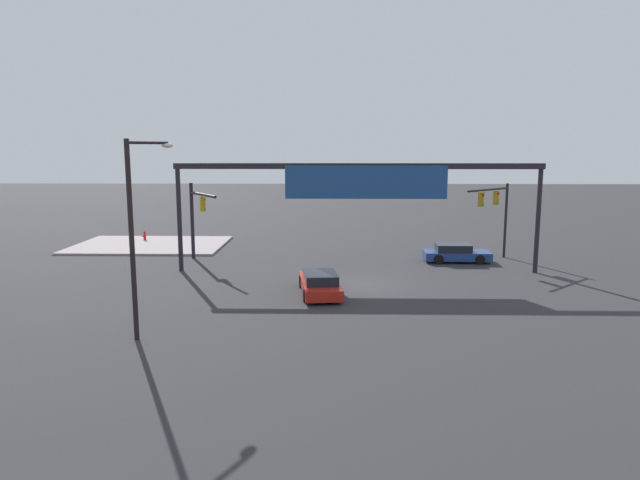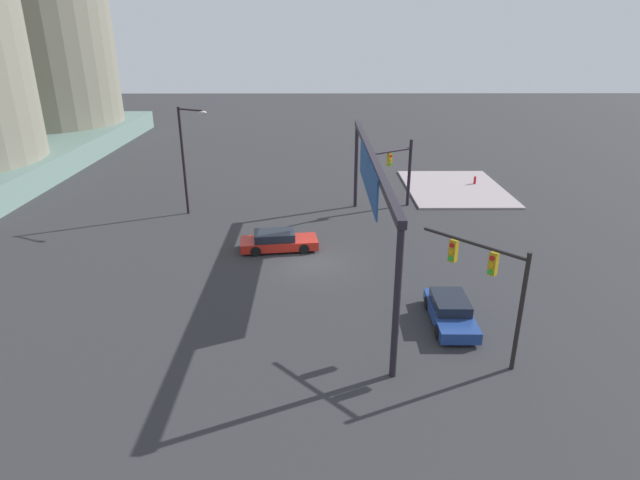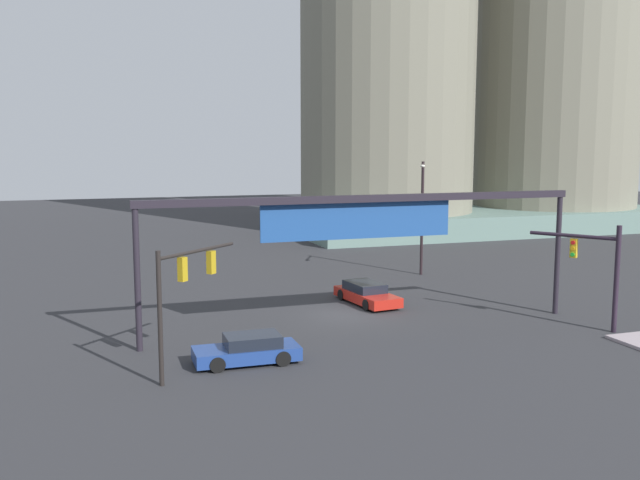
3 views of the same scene
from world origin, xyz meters
name	(u,v)px [view 2 (image 2 of 3)]	position (x,y,z in m)	size (l,w,h in m)	color
ground_plane	(310,264)	(0.00, 0.00, 0.00)	(182.56, 182.56, 0.00)	#2D2D30
sidewalk_corner	(454,188)	(15.78, -12.47, 0.07)	(11.47, 8.29, 0.15)	#9B8C92
traffic_signal_near_corner	(491,276)	(-9.49, -7.42, 3.71)	(3.58, 3.40, 5.17)	black
traffic_signal_opposite_side	(401,165)	(10.69, -6.83, 3.35)	(2.60, 3.80, 5.23)	black
streetlamp_curved_arm	(186,153)	(9.20, 9.10, 4.62)	(1.37, 2.36, 7.92)	black
overhead_sign_gantry	(370,173)	(-0.14, -3.36, 5.59)	(22.28, 0.43, 6.67)	black
sedan_car_approaching	(278,241)	(2.17, 2.07, 0.58)	(2.45, 5.01, 1.21)	#B42017
sedan_car_waiting_far	(450,311)	(-6.78, -6.71, 0.57)	(4.40, 1.95, 1.21)	navy
fire_hydrant_on_curb	(475,180)	(16.89, -14.53, 0.49)	(0.33, 0.22, 0.71)	red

